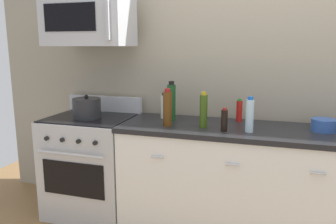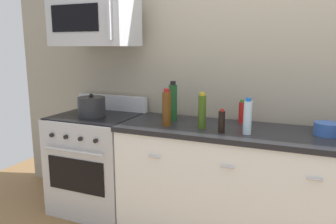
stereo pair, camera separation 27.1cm
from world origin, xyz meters
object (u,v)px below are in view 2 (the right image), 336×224
at_px(bottle_hot_sauce_red, 242,112).
at_px(range_oven, 98,162).
at_px(bottle_wine_green, 173,102).
at_px(bottle_vinegar_white, 167,106).
at_px(bowl_blue_mixing, 327,129).
at_px(bottle_wine_amber, 167,108).
at_px(bottle_olive_oil, 202,111).
at_px(bottle_water_clear, 248,117).
at_px(bottle_soy_sauce_dark, 222,121).
at_px(microwave, 95,23).
at_px(stockpot, 92,107).

bearing_deg(bottle_hot_sauce_red, range_oven, -170.27).
relative_size(bottle_wine_green, bottle_vinegar_white, 1.50).
xyz_separation_m(bottle_wine_green, bottle_vinegar_white, (-0.09, 0.07, -0.05)).
relative_size(bottle_wine_green, bowl_blue_mixing, 1.89).
relative_size(range_oven, bottle_wine_amber, 3.54).
distance_m(bottle_olive_oil, bottle_wine_green, 0.36).
relative_size(bottle_water_clear, bottle_wine_amber, 0.89).
height_order(bottle_hot_sauce_red, bottle_wine_amber, bottle_wine_amber).
height_order(range_oven, bottle_soy_sauce_dark, bottle_soy_sauce_dark).
bearing_deg(bowl_blue_mixing, bottle_water_clear, -160.40).
distance_m(bottle_olive_oil, bottle_hot_sauce_red, 0.40).
distance_m(bottle_wine_green, bowl_blue_mixing, 1.21).
bearing_deg(range_oven, bottle_soy_sauce_dark, -7.25).
height_order(bottle_soy_sauce_dark, bowl_blue_mixing, bottle_soy_sauce_dark).
distance_m(bottle_hot_sauce_red, bottle_wine_amber, 0.64).
height_order(microwave, bottle_vinegar_white, microwave).
height_order(microwave, bottle_wine_green, microwave).
bearing_deg(stockpot, bottle_soy_sauce_dark, -4.79).
bearing_deg(bottle_soy_sauce_dark, bowl_blue_mixing, 17.16).
bearing_deg(bowl_blue_mixing, bottle_hot_sauce_red, 166.13).
distance_m(bowl_blue_mixing, stockpot, 1.95).
xyz_separation_m(bottle_water_clear, bowl_blue_mixing, (0.54, 0.19, -0.08)).
relative_size(bottle_wine_green, bottle_hot_sauce_red, 1.76).
height_order(microwave, bottle_wine_amber, microwave).
bearing_deg(bottle_wine_green, stockpot, -169.82).
bearing_deg(bottle_hot_sauce_red, bottle_wine_green, -165.65).
relative_size(microwave, bottle_water_clear, 2.79).
bearing_deg(bottle_hot_sauce_red, bottle_water_clear, -73.17).
bearing_deg(bottle_olive_oil, bottle_wine_amber, -174.76).
distance_m(bottle_wine_green, bottle_vinegar_white, 0.13).
bearing_deg(microwave, stockpot, -90.13).
bearing_deg(bowl_blue_mixing, bottle_wine_green, 179.30).
height_order(range_oven, bottle_olive_oil, bottle_olive_oil).
relative_size(range_oven, bowl_blue_mixing, 5.93).
distance_m(range_oven, bottle_wine_green, 0.97).
xyz_separation_m(bottle_hot_sauce_red, bowl_blue_mixing, (0.64, -0.16, -0.04)).
height_order(range_oven, bottle_wine_green, bottle_wine_green).
relative_size(microwave, bottle_hot_sauce_red, 3.86).
relative_size(bottle_vinegar_white, bowl_blue_mixing, 1.26).
bearing_deg(bottle_wine_amber, bottle_soy_sauce_dark, -4.81).
distance_m(range_oven, stockpot, 0.54).
bearing_deg(bottle_olive_oil, range_oven, 175.06).
xyz_separation_m(range_oven, bottle_hot_sauce_red, (1.30, 0.22, 0.54)).
distance_m(bottle_vinegar_white, bottle_hot_sauce_red, 0.65).
height_order(range_oven, stockpot, stockpot).
xyz_separation_m(microwave, bottle_water_clear, (1.41, -0.17, -0.70)).
relative_size(microwave, bottle_soy_sauce_dark, 4.18).
relative_size(bottle_hot_sauce_red, stockpot, 0.78).
distance_m(bottle_vinegar_white, stockpot, 0.69).
distance_m(bottle_olive_oil, bowl_blue_mixing, 0.91).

